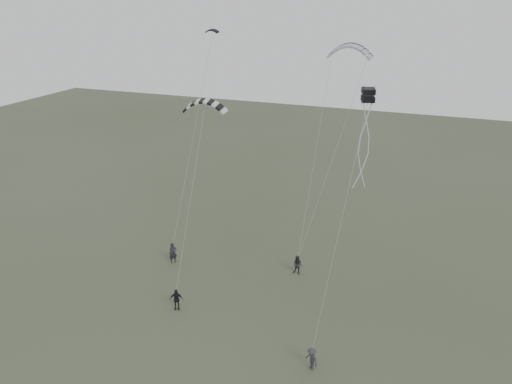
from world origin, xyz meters
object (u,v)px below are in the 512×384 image
(flyer_far, at_px, (312,359))
(kite_striped, at_px, (204,101))
(kite_box, at_px, (368,95))
(flyer_left, at_px, (173,253))
(kite_pale_large, at_px, (350,46))
(flyer_center, at_px, (176,299))
(kite_dark_small, at_px, (212,30))
(flyer_right, at_px, (297,265))

(flyer_far, distance_m, kite_striped, 19.53)
(kite_box, bearing_deg, flyer_left, 146.90)
(kite_pale_large, bearing_deg, kite_striped, -136.31)
(flyer_center, xyz_separation_m, kite_dark_small, (-3.80, 15.40, 17.54))
(flyer_right, relative_size, kite_dark_small, 1.25)
(kite_dark_small, bearing_deg, kite_striped, -59.35)
(flyer_left, relative_size, kite_box, 2.45)
(flyer_left, xyz_separation_m, kite_pale_large, (12.28, 8.53, 16.60))
(flyer_left, xyz_separation_m, flyer_center, (3.55, -5.84, -0.10))
(kite_pale_large, bearing_deg, kite_box, -71.56)
(flyer_far, bearing_deg, flyer_center, -159.41)
(kite_pale_large, bearing_deg, flyer_center, -118.46)
(kite_dark_small, xyz_separation_m, kite_striped, (3.44, -8.91, -4.38))
(flyer_left, distance_m, kite_striped, 13.45)
(flyer_right, xyz_separation_m, kite_pale_large, (1.88, 6.57, 16.70))
(flyer_right, relative_size, flyer_far, 1.07)
(kite_pale_large, height_order, kite_box, kite_pale_large)
(kite_dark_small, relative_size, kite_striped, 0.39)
(kite_pale_large, bearing_deg, flyer_left, -142.41)
(flyer_left, distance_m, flyer_right, 10.58)
(flyer_center, height_order, kite_pale_large, kite_pale_large)
(flyer_right, height_order, kite_dark_small, kite_dark_small)
(flyer_far, bearing_deg, flyer_right, 144.88)
(flyer_far, distance_m, kite_dark_small, 29.09)
(kite_striped, relative_size, kite_box, 4.50)
(kite_pale_large, distance_m, kite_box, 12.91)
(flyer_center, distance_m, flyer_far, 11.07)
(kite_box, bearing_deg, flyer_far, -126.49)
(flyer_center, relative_size, kite_box, 2.19)
(flyer_far, bearing_deg, kite_dark_small, 163.22)
(flyer_center, relative_size, flyer_far, 1.07)
(flyer_far, height_order, kite_dark_small, kite_dark_small)
(flyer_right, height_order, kite_striped, kite_striped)
(kite_striped, bearing_deg, flyer_right, 2.66)
(flyer_left, relative_size, kite_dark_small, 1.41)
(flyer_right, bearing_deg, flyer_center, -123.25)
(flyer_center, height_order, kite_striped, kite_striped)
(flyer_left, height_order, kite_dark_small, kite_dark_small)
(flyer_right, xyz_separation_m, flyer_far, (3.91, -10.41, -0.05))
(kite_striped, distance_m, kite_box, 13.49)
(flyer_right, bearing_deg, flyer_left, -161.31)
(flyer_left, height_order, kite_pale_large, kite_pale_large)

